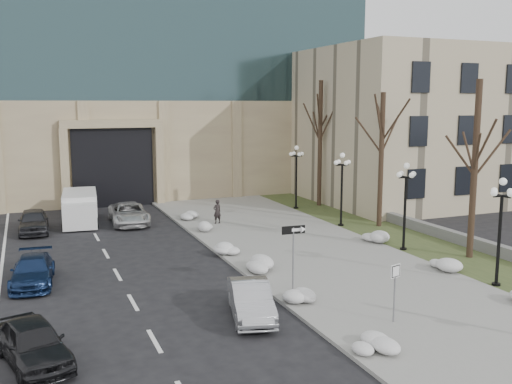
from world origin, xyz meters
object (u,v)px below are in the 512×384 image
car_a (33,343)px  lamppost_c (342,179)px  car_c (33,271)px  pedestrian (217,212)px  lamppost_d (296,168)px  one_way_sign (297,237)px  lamppost_b (405,195)px  keep_sign (395,281)px  box_truck (80,208)px  car_b (251,300)px  car_d (129,214)px  car_e (34,221)px  lamppost_a (501,217)px

car_a → lamppost_c: bearing=21.3°
car_c → pedestrian: (11.28, 8.55, 0.29)m
car_a → lamppost_d: bearing=32.5°
one_way_sign → lamppost_b: (8.19, 3.80, 0.72)m
keep_sign → box_truck: bearing=95.5°
car_b → car_c: car_b is taller
lamppost_b → one_way_sign: bearing=-155.1°
lamppost_b → car_d: bearing=134.6°
car_e → lamppost_b: bearing=-31.9°
car_d → pedestrian: pedestrian is taller
car_a → lamppost_c: lamppost_c is taller
car_d → lamppost_a: (12.37, -19.05, 2.38)m
box_truck → lamppost_b: bearing=-37.7°
lamppost_a → car_b: bearing=175.9°
car_b → pedestrian: (3.89, 15.69, 0.24)m
car_b → lamppost_c: (11.03, 12.20, 2.41)m
car_c → lamppost_c: 19.26m
keep_sign → lamppost_a: 6.99m
car_b → car_d: (-1.34, 18.25, 0.03)m
box_truck → car_c: bearing=-98.3°
keep_sign → lamppost_a: (6.59, 1.84, 1.43)m
one_way_sign → lamppost_b: bearing=28.9°
car_d → lamppost_a: 22.84m
lamppost_b → car_b: bearing=-152.7°
pedestrian → lamppost_c: size_ratio=0.33×
car_c → lamppost_b: 18.64m
lamppost_c → lamppost_b: bearing=-90.0°
pedestrian → box_truck: (-8.13, 4.30, 0.05)m
car_c → lamppost_d: lamppost_d is taller
lamppost_b → lamppost_a: bearing=-90.0°
keep_sign → lamppost_c: 16.30m
one_way_sign → lamppost_b: lamppost_b is taller
one_way_sign → lamppost_d: lamppost_d is taller
car_c → one_way_sign: 11.62m
car_a → car_b: 7.59m
lamppost_d → car_b: bearing=-120.5°
keep_sign → lamppost_c: lamppost_c is taller
box_truck → one_way_sign: bearing=-63.2°
lamppost_b → pedestrian: bearing=125.6°
car_e → box_truck: bearing=37.6°
car_c → lamppost_d: bearing=37.7°
one_way_sign → lamppost_a: lamppost_a is taller
car_a → car_b: (7.51, 1.08, -0.02)m
car_d → lamppost_a: size_ratio=1.04×
car_b → one_way_sign: 3.81m
car_a → lamppost_a: bearing=-13.5°
box_truck → keep_sign: bearing=-63.6°
lamppost_c → keep_sign: bearing=-113.9°
car_b → car_d: size_ratio=0.81×
one_way_sign → keep_sign: size_ratio=1.28×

